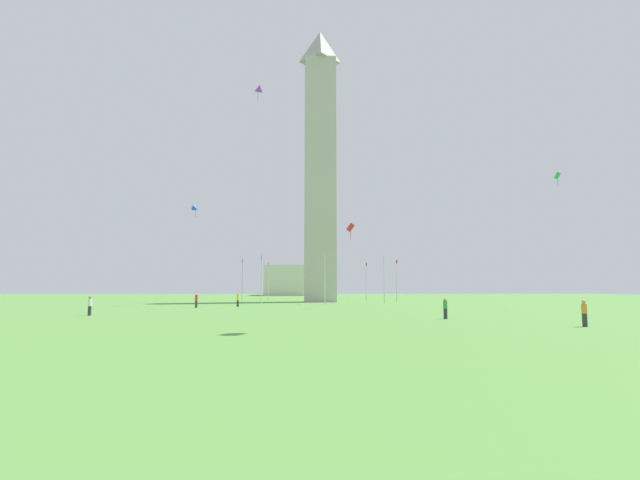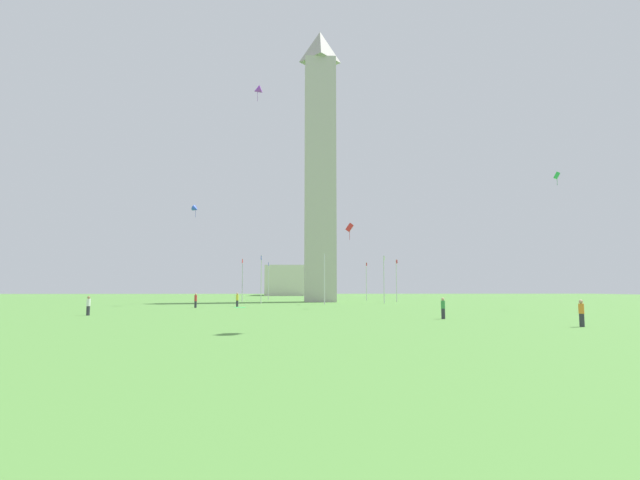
% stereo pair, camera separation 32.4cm
% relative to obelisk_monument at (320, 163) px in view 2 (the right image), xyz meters
% --- Properties ---
extents(ground_plane, '(260.00, 260.00, 0.00)m').
position_rel_obelisk_monument_xyz_m(ground_plane, '(0.00, 0.00, -24.86)').
color(ground_plane, '#548C3D').
extents(obelisk_monument, '(5.47, 5.47, 49.73)m').
position_rel_obelisk_monument_xyz_m(obelisk_monument, '(0.00, 0.00, 0.00)').
color(obelisk_monument, '#B7B2A8').
rests_on(obelisk_monument, ground).
extents(flagpole_n, '(1.12, 0.14, 7.50)m').
position_rel_obelisk_monument_xyz_m(flagpole_n, '(13.63, 0.00, -20.73)').
color(flagpole_n, silver).
rests_on(flagpole_n, ground).
extents(flagpole_ne, '(1.12, 0.14, 7.50)m').
position_rel_obelisk_monument_xyz_m(flagpole_ne, '(9.66, 9.59, -20.73)').
color(flagpole_ne, silver).
rests_on(flagpole_ne, ground).
extents(flagpole_e, '(1.12, 0.14, 7.50)m').
position_rel_obelisk_monument_xyz_m(flagpole_e, '(0.06, 13.57, -20.73)').
color(flagpole_e, silver).
rests_on(flagpole_e, ground).
extents(flagpole_se, '(1.12, 0.14, 7.50)m').
position_rel_obelisk_monument_xyz_m(flagpole_se, '(-9.53, 9.59, -20.73)').
color(flagpole_se, silver).
rests_on(flagpole_se, ground).
extents(flagpole_s, '(1.12, 0.14, 7.50)m').
position_rel_obelisk_monument_xyz_m(flagpole_s, '(-13.50, 0.00, -20.73)').
color(flagpole_s, silver).
rests_on(flagpole_s, ground).
extents(flagpole_sw, '(1.12, 0.14, 7.50)m').
position_rel_obelisk_monument_xyz_m(flagpole_sw, '(-9.53, -9.59, -20.73)').
color(flagpole_sw, silver).
rests_on(flagpole_sw, ground).
extents(flagpole_w, '(1.12, 0.14, 7.50)m').
position_rel_obelisk_monument_xyz_m(flagpole_w, '(0.06, -13.57, -20.73)').
color(flagpole_w, silver).
rests_on(flagpole_w, ground).
extents(flagpole_nw, '(1.12, 0.14, 7.50)m').
position_rel_obelisk_monument_xyz_m(flagpole_nw, '(9.66, -9.59, -20.73)').
color(flagpole_nw, silver).
rests_on(flagpole_nw, ground).
extents(person_yellow_shirt, '(0.32, 0.32, 1.78)m').
position_rel_obelisk_monument_xyz_m(person_yellow_shirt, '(22.10, -11.71, -23.98)').
color(person_yellow_shirt, '#2D2D38').
rests_on(person_yellow_shirt, ground).
extents(person_orange_shirt, '(0.32, 0.32, 1.65)m').
position_rel_obelisk_monument_xyz_m(person_orange_shirt, '(55.90, 13.30, -24.05)').
color(person_orange_shirt, '#2D2D38').
rests_on(person_orange_shirt, ground).
extents(person_white_shirt, '(0.32, 0.32, 1.67)m').
position_rel_obelisk_monument_xyz_m(person_white_shirt, '(41.74, -22.13, -24.03)').
color(person_white_shirt, '#2D2D38').
rests_on(person_white_shirt, ground).
extents(person_red_shirt, '(0.32, 0.32, 1.76)m').
position_rel_obelisk_monument_xyz_m(person_red_shirt, '(25.26, -16.33, -23.99)').
color(person_red_shirt, '#2D2D38').
rests_on(person_red_shirt, ground).
extents(person_green_shirt, '(0.32, 0.32, 1.63)m').
position_rel_obelisk_monument_xyz_m(person_green_shirt, '(48.01, 7.15, -24.06)').
color(person_green_shirt, '#2D2D38').
rests_on(person_green_shirt, ground).
extents(kite_purple_delta, '(1.48, 1.68, 2.59)m').
position_rel_obelisk_monument_xyz_m(kite_purple_delta, '(11.54, -10.38, 8.49)').
color(kite_purple_delta, purple).
extents(kite_green_box, '(0.71, 0.83, 1.59)m').
position_rel_obelisk_monument_xyz_m(kite_green_box, '(31.32, 26.04, -9.48)').
color(kite_green_box, green).
extents(kite_red_box, '(0.68, 1.06, 2.04)m').
position_rel_obelisk_monument_xyz_m(kite_red_box, '(27.92, 2.20, -15.28)').
color(kite_red_box, red).
extents(kite_blue_delta, '(1.41, 1.52, 1.98)m').
position_rel_obelisk_monument_xyz_m(kite_blue_delta, '(7.47, -20.39, -9.78)').
color(kite_blue_delta, blue).
extents(distant_building, '(28.27, 14.29, 9.88)m').
position_rel_obelisk_monument_xyz_m(distant_building, '(-83.64, -7.25, -19.92)').
color(distant_building, beige).
rests_on(distant_building, ground).
extents(picnic_blanket_near_first_person, '(1.86, 1.48, 0.01)m').
position_rel_obelisk_monument_xyz_m(picnic_blanket_near_first_person, '(24.29, -11.09, -24.86)').
color(picnic_blanket_near_first_person, green).
rests_on(picnic_blanket_near_first_person, ground).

